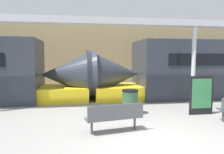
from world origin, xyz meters
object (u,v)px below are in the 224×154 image
Objects in this scene: trash_bin at (130,102)px; poster_board at (201,95)px; bench_near at (115,116)px; support_column_near at (193,66)px.

trash_bin is 0.64× the size of poster_board.
support_column_near is at bearing 26.44° from bench_near.
trash_bin is (0.92, 1.98, -0.02)m from bench_near.
bench_near is 1.17× the size of poster_board.
trash_bin is 2.74m from poster_board.
poster_board reaches higher than bench_near.
bench_near is 3.92m from poster_board.
poster_board is at bearing 12.01° from bench_near.
trash_bin is at bearing -159.78° from support_column_near.
bench_near is 5.40m from support_column_near.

